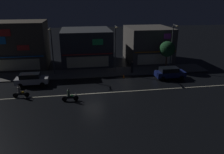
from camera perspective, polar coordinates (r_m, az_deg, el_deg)
The scene contains 16 objects.
ground_plane at distance 27.35m, azimuth -5.02°, elevation -4.31°, with size 140.00×140.00×0.00m, color black.
lane_divider_stripe at distance 27.35m, azimuth -5.02°, elevation -4.29°, with size 36.48×0.16×0.01m, color beige.
sidewalk_far at distance 34.76m, azimuth -6.01°, elevation 1.04°, with size 38.40×4.22×0.14m, color #5B5954.
storefront_left_block at distance 40.47m, azimuth -23.35°, elevation 7.71°, with size 9.65×7.15×7.69m.
storefront_center_block at distance 40.26m, azimuth -6.70°, elevation 7.92°, with size 8.60×8.89×6.06m.
storefront_right_block at distance 42.22m, azimuth 9.28°, elevation 8.46°, with size 7.73×8.74×6.24m.
streetlamp_west at distance 33.98m, azimuth -15.35°, elevation 7.46°, with size 0.44×1.64×7.09m.
streetlamp_mid at distance 33.63m, azimuth 0.88°, elevation 8.20°, with size 0.44×1.64×7.28m.
streetlamp_east at distance 36.91m, azimuth 15.45°, elevation 8.49°, with size 0.44×1.64×7.24m.
pedestrian_on_sidewalk at distance 34.48m, azimuth 5.25°, elevation 2.51°, with size 0.39×0.39×1.84m.
street_tree at distance 36.57m, azimuth 14.15°, elevation 7.03°, with size 2.51×2.51×4.62m.
parked_car_near_kerb at distance 31.57m, azimuth -20.19°, elevation -0.48°, with size 4.30×1.98×1.67m.
parked_car_trailing at distance 33.26m, azimuth 14.78°, elevation 1.08°, with size 4.30×1.98×1.67m.
motorcycle_lead at distance 28.17m, azimuth -22.73°, elevation -3.70°, with size 1.90×0.60×1.52m.
motorcycle_following at distance 25.55m, azimuth -10.97°, elevation -4.83°, with size 1.90×0.60×1.52m.
traffic_cone at distance 32.63m, azimuth 3.10°, elevation 0.26°, with size 0.36×0.36×0.55m, color orange.
Camera 1 is at (-1.56, -25.00, 10.99)m, focal length 35.16 mm.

